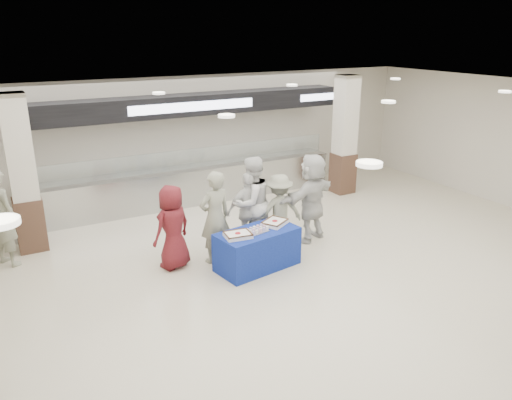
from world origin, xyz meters
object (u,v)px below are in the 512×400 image
sheet_cake_right (275,222)px  civilian_white (312,198)px  soldier_a (215,217)px  chef_tall (252,203)px  sheet_cake_left (238,235)px  display_table (257,249)px  cupcake_tray (256,230)px  civilian_maroon (173,227)px  chef_short (249,211)px  soldier_bg (2,217)px  soldier_b (279,211)px

sheet_cake_right → civilian_white: (1.22, 0.52, 0.15)m
soldier_a → chef_tall: 0.99m
sheet_cake_left → civilian_white: 2.24m
sheet_cake_left → soldier_a: (-0.12, 0.73, 0.11)m
display_table → sheet_cake_right: (0.45, 0.12, 0.42)m
cupcake_tray → civilian_maroon: 1.55m
chef_short → civilian_white: civilian_white is taller
chef_tall → civilian_white: bearing=151.5°
sheet_cake_left → civilian_white: size_ratio=0.27×
civilian_white → soldier_bg: size_ratio=0.99×
civilian_maroon → chef_short: 1.68m
civilian_white → sheet_cake_right: bearing=3.1°
civilian_maroon → civilian_white: civilian_white is taller
chef_tall → soldier_b: size_ratio=1.24×
soldier_b → civilian_maroon: bearing=7.3°
soldier_a → chef_short: (0.87, 0.23, -0.10)m
cupcake_tray → civilian_maroon: civilian_maroon is taller
chef_tall → cupcake_tray: bearing=50.0°
soldier_b → chef_short: bearing=-8.6°
cupcake_tray → chef_short: (0.34, 0.89, 0.03)m
display_table → civilian_maroon: 1.65m
chef_short → sheet_cake_left: bearing=60.3°
soldier_b → cupcake_tray: bearing=46.6°
display_table → chef_tall: 1.16m
sheet_cake_right → civilian_maroon: bearing=160.0°
sheet_cake_right → soldier_b: bearing=52.2°
civilian_maroon → soldier_bg: size_ratio=0.85×
chef_tall → soldier_bg: (-4.54, 1.51, 0.00)m
cupcake_tray → soldier_b: bearing=36.7°
soldier_a → civilian_white: size_ratio=0.96×
display_table → sheet_cake_right: size_ratio=2.63×
civilian_maroon → chef_short: (1.67, 0.09, -0.00)m
sheet_cake_right → soldier_b: 0.71m
soldier_a → chef_short: soldier_a is taller
soldier_a → soldier_bg: bearing=-34.5°
display_table → sheet_cake_left: (-0.45, -0.09, 0.42)m
chef_tall → civilian_white: chef_tall is taller
soldier_b → sheet_cake_left: bearing=39.8°
chef_short → soldier_bg: (-4.45, 1.57, 0.15)m
soldier_a → chef_tall: (0.95, 0.29, 0.05)m
sheet_cake_left → chef_short: bearing=52.3°
sheet_cake_right → civilian_maroon: 1.95m
display_table → soldier_a: 1.01m
soldier_a → soldier_b: size_ratio=1.18×
sheet_cake_right → civilian_maroon: size_ratio=0.36×
sheet_cake_right → civilian_maroon: civilian_maroon is taller
sheet_cake_right → soldier_bg: soldier_bg is taller
soldier_a → civilian_white: 2.24m
display_table → chef_short: (0.29, 0.87, 0.44)m
display_table → chef_tall: bearing=58.5°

